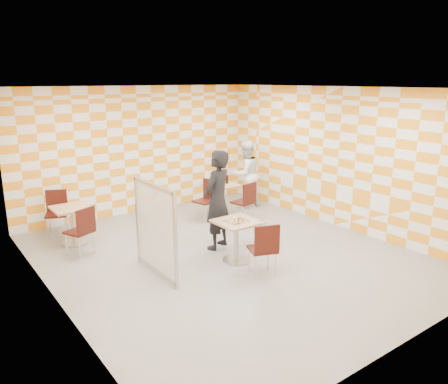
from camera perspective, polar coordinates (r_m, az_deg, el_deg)
name	(u,v)px	position (r m, az deg, el deg)	size (l,w,h in m)	color
room_shell	(209,171)	(8.08, -2.01, 2.79)	(7.00, 7.00, 7.00)	gray
main_table	(237,234)	(7.69, 1.66, -5.50)	(0.70, 0.70, 0.75)	tan
second_table	(221,194)	(10.29, -0.37, -0.31)	(0.70, 0.70, 0.75)	tan
empty_table	(72,219)	(8.99, -19.18, -3.34)	(0.70, 0.70, 0.75)	tan
chair_main_front	(264,246)	(7.10, 5.31, -7.02)	(0.55, 0.55, 0.92)	#38100B
chair_second_front	(246,199)	(9.76, 2.88, -0.94)	(0.49, 0.50, 0.92)	#38100B
chair_second_side	(207,196)	(9.98, -2.20, -0.58)	(0.52, 0.51, 0.92)	#38100B
chair_empty_near	(82,228)	(8.31, -18.01, -4.44)	(0.56, 0.56, 0.92)	#38100B
chair_empty_far	(57,209)	(9.68, -21.01, -2.05)	(0.55, 0.56, 0.92)	#38100B
partition	(155,229)	(7.16, -8.97, -4.83)	(0.08, 1.38, 1.55)	white
man_dark	(217,200)	(8.18, -0.90, -1.06)	(0.69, 0.45, 1.89)	black
man_white	(246,174)	(10.91, 2.83, 2.35)	(0.82, 0.64, 1.69)	white
pizza_on_foil	(237,220)	(7.60, 1.74, -3.70)	(0.40, 0.40, 0.04)	silver
sport_bottle	(212,181)	(10.21, -1.56, 1.48)	(0.06, 0.06, 0.20)	white
soda_bottle	(227,179)	(10.30, 0.38, 1.68)	(0.07, 0.07, 0.23)	black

